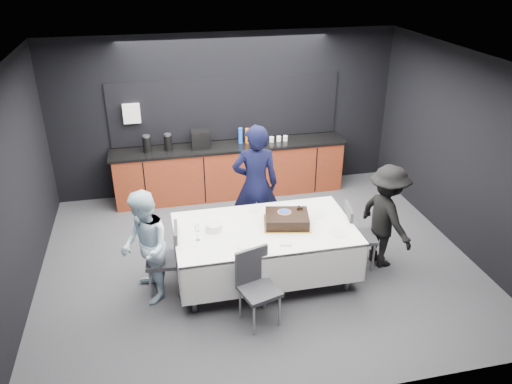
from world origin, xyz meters
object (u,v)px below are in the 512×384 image
chair_right (355,231)px  plate_stack (214,227)px  party_table (264,237)px  person_left (145,248)px  person_center (256,185)px  cake_assembly (287,219)px  champagne_flute (197,229)px  person_right (386,217)px  chair_left (169,254)px  chair_near (256,281)px

chair_right → plate_stack: bearing=178.8°
party_table → person_left: 1.53m
person_left → person_center: bearing=113.3°
cake_assembly → plate_stack: (-0.96, 0.05, -0.02)m
cake_assembly → champagne_flute: (-1.18, -0.14, 0.08)m
cake_assembly → person_right: person_right is taller
person_right → cake_assembly: bearing=74.8°
person_center → person_left: 1.95m
cake_assembly → plate_stack: cake_assembly is taller
chair_left → person_center: size_ratio=0.50×
plate_stack → person_left: person_left is taller
person_left → cake_assembly: bearing=83.6°
chair_left → chair_right: same height
chair_near → person_left: person_left is taller
plate_stack → champagne_flute: (-0.23, -0.19, 0.11)m
champagne_flute → person_left: person_left is taller
chair_left → party_table: bearing=-0.6°
plate_stack → chair_left: (-0.60, -0.06, -0.30)m
person_center → person_right: 1.89m
chair_left → person_left: person_left is taller
party_table → person_center: (0.10, 0.97, 0.28)m
cake_assembly → person_left: (-1.83, -0.11, -0.12)m
cake_assembly → person_right: 1.40m
party_table → plate_stack: 0.68m
party_table → chair_near: size_ratio=2.51×
plate_stack → person_right: size_ratio=0.15×
chair_near → person_left: bearing=150.6°
chair_near → person_center: 1.84m
plate_stack → chair_right: bearing=-1.2°
chair_right → chair_near: size_ratio=1.00×
cake_assembly → party_table: bearing=-175.2°
party_table → chair_right: bearing=1.3°
cake_assembly → chair_near: size_ratio=0.74×
party_table → chair_near: chair_near is taller
chair_left → chair_right: (2.53, 0.02, 0.00)m
party_table → person_center: bearing=84.2°
chair_near → person_center: size_ratio=0.50×
chair_right → chair_near: (-1.57, -0.81, 0.00)m
champagne_flute → chair_left: size_ratio=0.24×
party_table → chair_near: 0.84m
cake_assembly → person_right: size_ratio=0.46×
party_table → person_left: person_left is taller
chair_near → person_right: 2.14m
person_right → party_table: bearing=76.0°
chair_near → cake_assembly: bearing=53.8°
chair_near → chair_left: bearing=140.4°
chair_right → person_center: 1.57m
chair_left → chair_near: same height
plate_stack → chair_left: bearing=-174.4°
cake_assembly → person_right: bearing=-1.7°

